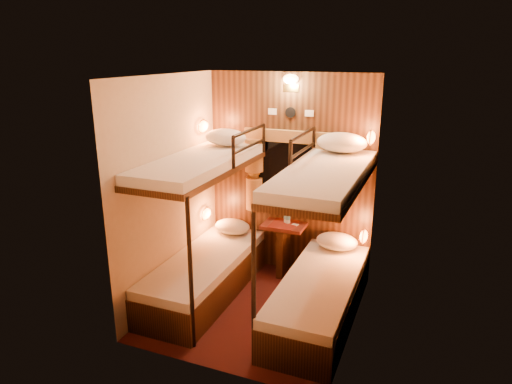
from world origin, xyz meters
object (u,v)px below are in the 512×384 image
at_px(table, 283,242).
at_px(bunk_left, 205,248).
at_px(bottle_left, 288,216).
at_px(bunk_right, 320,268).
at_px(bottle_right, 286,215).

bearing_deg(table, bunk_left, -129.67).
relative_size(bunk_left, bottle_left, 8.84).
height_order(bunk_right, bottle_right, bunk_right).
xyz_separation_m(bunk_right, table, (-0.65, 0.78, -0.14)).
bearing_deg(table, bunk_right, -50.33).
bearing_deg(bottle_right, bottle_left, -36.44).
distance_m(bunk_right, bottle_right, 1.08).
bearing_deg(bunk_left, table, 50.33).
xyz_separation_m(bunk_left, bottle_left, (0.68, 0.83, 0.18)).
distance_m(bunk_left, bottle_right, 1.09).
bearing_deg(bottle_left, table, -124.06).
relative_size(bunk_left, table, 2.90).
xyz_separation_m(bunk_left, bottle_right, (0.65, 0.85, 0.18)).
xyz_separation_m(bottle_left, bottle_right, (-0.03, 0.02, -0.00)).
distance_m(bunk_left, bunk_right, 1.30).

